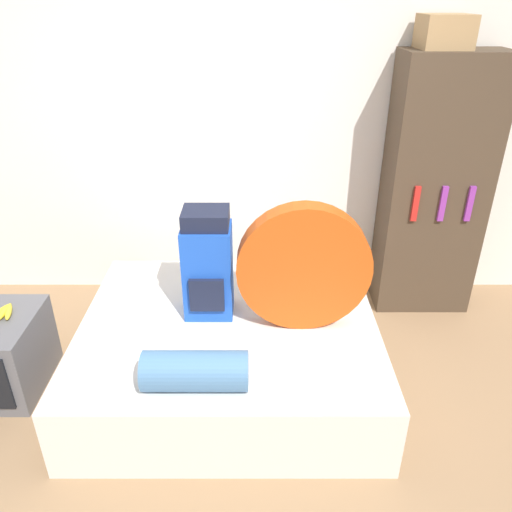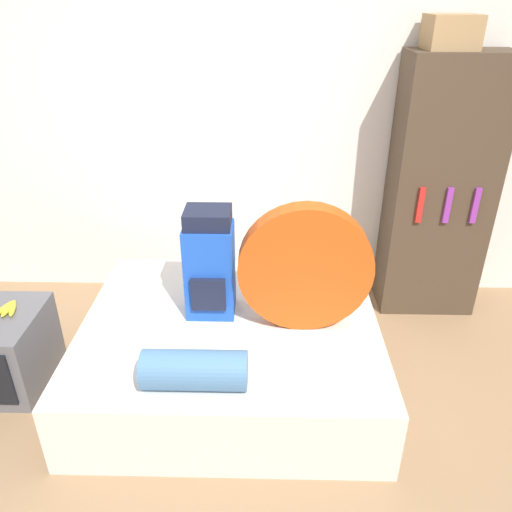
% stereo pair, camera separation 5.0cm
% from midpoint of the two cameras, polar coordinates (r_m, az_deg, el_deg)
% --- Properties ---
extents(ground_plane, '(16.00, 16.00, 0.00)m').
position_cam_midpoint_polar(ground_plane, '(2.86, -3.37, -22.74)').
color(ground_plane, '#997551').
extents(wall_back, '(8.00, 0.05, 2.60)m').
position_cam_midpoint_polar(wall_back, '(3.78, -2.33, 14.03)').
color(wall_back, white).
rests_on(wall_back, ground_plane).
extents(bed, '(1.79, 1.53, 0.44)m').
position_cam_midpoint_polar(bed, '(3.19, -3.33, -10.67)').
color(bed, silver).
rests_on(bed, ground_plane).
extents(backpack, '(0.29, 0.28, 0.68)m').
position_cam_midpoint_polar(backpack, '(2.99, -5.84, -1.04)').
color(backpack, blue).
rests_on(backpack, bed).
extents(tent_bag, '(0.77, 0.13, 0.77)m').
position_cam_midpoint_polar(tent_bag, '(2.85, 5.13, -1.33)').
color(tent_bag, '#D14C14').
rests_on(tent_bag, bed).
extents(sleeping_roll, '(0.53, 0.20, 0.20)m').
position_cam_midpoint_polar(sleeping_roll, '(2.57, -7.37, -12.88)').
color(sleeping_roll, teal).
rests_on(sleeping_roll, bed).
extents(banana_bunch, '(0.14, 0.18, 0.04)m').
position_cam_midpoint_polar(banana_bunch, '(3.38, -27.03, -5.64)').
color(banana_bunch, yellow).
rests_on(banana_bunch, television).
extents(bookshelf, '(0.70, 0.41, 1.89)m').
position_cam_midpoint_polar(bookshelf, '(3.85, 19.52, 7.16)').
color(bookshelf, '#473828').
rests_on(bookshelf, ground_plane).
extents(cardboard_box, '(0.31, 0.30, 0.20)m').
position_cam_midpoint_polar(cardboard_box, '(3.64, 20.56, 22.89)').
color(cardboard_box, '#A88456').
rests_on(cardboard_box, bookshelf).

